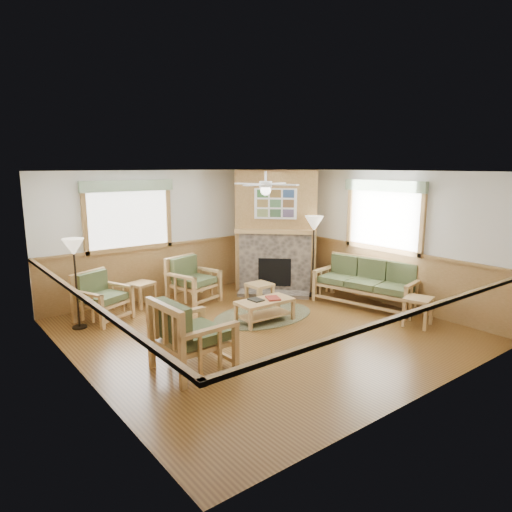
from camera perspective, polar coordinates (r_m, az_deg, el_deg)
floor at (r=7.98m, az=0.81°, el=-9.29°), size 6.00×6.00×0.01m
ceiling at (r=7.47m, az=0.86°, el=10.51°), size 6.00×6.00×0.01m
wall_back at (r=10.10m, az=-9.82°, el=2.87°), size 6.00×0.02×2.70m
wall_front at (r=5.64m, az=20.20°, el=-4.32°), size 6.00×0.02×2.70m
wall_left at (r=6.25m, az=-21.28°, el=-2.93°), size 0.02×6.00×2.70m
wall_right at (r=9.74m, az=14.81°, el=2.35°), size 0.02×6.00×2.70m
wainscot at (r=7.80m, az=0.82°, el=-5.48°), size 6.00×6.00×1.10m
fireplace at (r=10.46m, az=2.65°, el=3.30°), size 3.11×3.11×2.70m
window_back at (r=9.50m, az=-15.89°, el=9.23°), size 1.90×0.16×1.50m
window_right at (r=9.48m, az=15.98°, el=9.22°), size 0.16×1.90×1.50m
ceiling_fan at (r=7.89m, az=1.22°, el=10.26°), size 1.59×1.59×0.36m
sofa at (r=9.47m, az=13.60°, el=-3.31°), size 2.16×1.27×0.93m
armchair_back_left at (r=8.80m, az=-18.61°, el=-4.86°), size 1.03×1.03×0.89m
armchair_back_right at (r=9.51m, az=-7.81°, el=-3.01°), size 1.04×1.04×0.94m
armchair_left at (r=6.43m, az=-7.91°, el=-9.64°), size 0.95×0.95×1.03m
coffee_table at (r=8.33m, az=1.11°, el=-6.86°), size 1.05×0.54×0.41m
end_table_chairs at (r=9.48m, az=-14.10°, el=-4.68°), size 0.55×0.54×0.50m
end_table_sofa at (r=8.61m, az=19.56°, el=-6.57°), size 0.57×0.56×0.52m
footstool at (r=9.49m, az=0.45°, el=-4.62°), size 0.48×0.48×0.40m
braided_rug at (r=8.72m, az=0.93°, el=-7.41°), size 2.28×2.28×0.01m
floor_lamp_left at (r=8.44m, az=-21.55°, el=-3.26°), size 0.40×0.40×1.59m
floor_lamp_right at (r=9.89m, az=7.18°, el=-0.02°), size 0.45×0.45×1.75m
book_red at (r=8.31m, az=2.14°, el=-5.19°), size 0.32×0.36×0.03m
book_dark at (r=8.22m, az=-0.01°, el=-5.40°), size 0.21×0.28×0.03m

